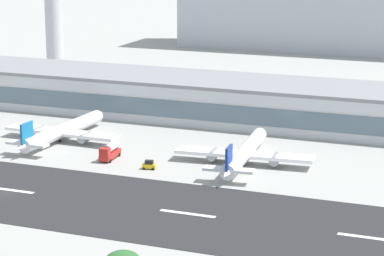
{
  "coord_description": "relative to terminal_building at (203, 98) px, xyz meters",
  "views": [
    {
      "loc": [
        100.57,
        -146.46,
        57.6
      ],
      "look_at": [
        24.19,
        49.42,
        5.5
      ],
      "focal_mm": 78.1,
      "sensor_mm": 36.0,
      "label": 1
    }
  ],
  "objects": [
    {
      "name": "airliner_blue_tail_gate_0",
      "position": [
        -25.52,
        -41.14,
        -3.32
      ],
      "size": [
        33.29,
        41.6,
        8.68
      ],
      "rotation": [
        0.0,
        0.0,
        1.53
      ],
      "color": "silver",
      "rests_on": "ground_plane"
    },
    {
      "name": "service_baggage_tug_1",
      "position": [
        7.21,
        -55.75,
        -5.04
      ],
      "size": [
        3.44,
        2.36,
        2.2
      ],
      "rotation": [
        0.0,
        0.0,
        0.18
      ],
      "color": "gold",
      "rests_on": "ground_plane"
    },
    {
      "name": "terminal_building",
      "position": [
        0.0,
        0.0,
        0.0
      ],
      "size": [
        202.52,
        28.0,
        12.16
      ],
      "color": "silver",
      "rests_on": "ground_plane"
    },
    {
      "name": "control_tower",
      "position": [
        -70.0,
        32.92,
        23.37
      ],
      "size": [
        13.2,
        13.2,
        47.22
      ],
      "color": "silver",
      "rests_on": "ground_plane"
    },
    {
      "name": "airliner_navy_tail_gate_1",
      "position": [
        27.13,
        -44.19,
        -3.33
      ],
      "size": [
        34.56,
        41.38,
        8.64
      ],
      "rotation": [
        0.0,
        0.0,
        1.66
      ],
      "color": "white",
      "rests_on": "ground_plane"
    },
    {
      "name": "runway_strip",
      "position": [
        -14.23,
        -81.71,
        -6.05
      ],
      "size": [
        800.0,
        36.99,
        0.08
      ],
      "primitive_type": "cube",
      "color": "#262628",
      "rests_on": "ground_plane"
    },
    {
      "name": "service_fuel_truck_0",
      "position": [
        -5.46,
        -51.34,
        -4.06
      ],
      "size": [
        3.39,
        8.67,
        3.95
      ],
      "rotation": [
        0.0,
        0.0,
        4.79
      ],
      "color": "#B2231E",
      "rests_on": "ground_plane"
    },
    {
      "name": "ground_plane",
      "position": [
        -14.23,
        -83.97,
        -6.09
      ],
      "size": [
        1400.0,
        1400.0,
        0.0
      ],
      "primitive_type": "plane",
      "color": "#9E9E99"
    },
    {
      "name": "runway_centreline_dash_6",
      "position": [
        64.04,
        -81.71,
        -6.0
      ],
      "size": [
        12.0,
        1.2,
        0.01
      ],
      "primitive_type": "cube",
      "color": "white",
      "rests_on": "runway_strip"
    },
    {
      "name": "runway_centreline_dash_4",
      "position": [
        -14.77,
        -81.71,
        -6.0
      ],
      "size": [
        12.0,
        1.2,
        0.01
      ],
      "primitive_type": "cube",
      "color": "white",
      "rests_on": "runway_strip"
    },
    {
      "name": "runway_centreline_dash_5",
      "position": [
        27.4,
        -81.71,
        -6.0
      ],
      "size": [
        12.0,
        1.2,
        0.01
      ],
      "primitive_type": "cube",
      "color": "white",
      "rests_on": "runway_strip"
    }
  ]
}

